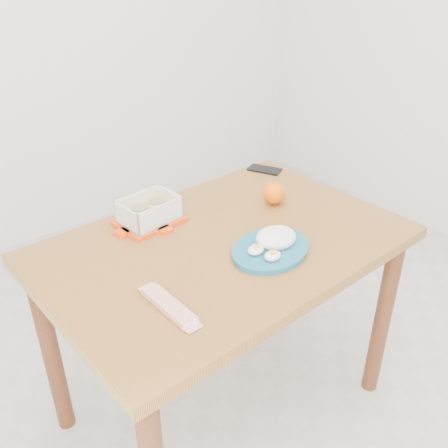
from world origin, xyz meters
TOP-DOWN VIEW (x-y plane):
  - ground at (0.00, 0.00)m, footprint 3.50×3.50m
  - dining_table at (-0.11, 0.08)m, footprint 1.16×0.79m
  - food_container at (-0.23, 0.33)m, footprint 0.22×0.18m
  - orange_fruit at (0.19, 0.17)m, footprint 0.08×0.08m
  - rice_plate at (-0.03, -0.05)m, footprint 0.32×0.32m
  - candy_bar at (-0.43, -0.09)m, footprint 0.05×0.19m
  - smartphone at (0.36, 0.40)m, footprint 0.12×0.15m

SIDE VIEW (x-z plane):
  - ground at x=0.00m, z-range 0.00..0.00m
  - dining_table at x=-0.11m, z-range 0.27..1.02m
  - smartphone at x=0.36m, z-range 0.75..0.76m
  - candy_bar at x=-0.43m, z-range 0.75..0.77m
  - rice_plate at x=-0.03m, z-range 0.74..0.81m
  - orange_fruit at x=0.19m, z-range 0.75..0.83m
  - food_container at x=-0.23m, z-range 0.75..0.84m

